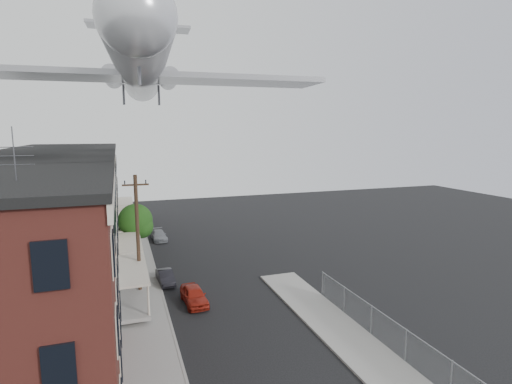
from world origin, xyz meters
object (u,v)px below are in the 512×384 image
utility_pole (138,236)px  car_far (159,235)px  street_tree (137,222)px  car_mid (165,277)px  airplane (140,66)px  car_near (194,295)px

utility_pole → car_far: utility_pole is taller
street_tree → car_mid: street_tree is taller
street_tree → car_mid: 8.33m
utility_pole → airplane: (0.84, 3.06, 12.11)m
street_tree → car_mid: bearing=-77.3°
street_tree → airplane: (0.51, -6.86, 13.34)m
street_tree → car_mid: size_ratio=1.62×
car_near → airplane: bearing=113.3°
car_mid → street_tree: bearing=98.8°
street_tree → car_far: (2.48, 5.59, -2.92)m
car_mid → car_far: car_far is taller
street_tree → car_far: 6.78m
utility_pole → car_mid: (2.04, 2.31, -4.15)m
car_near → utility_pole: bearing=144.4°
utility_pole → street_tree: size_ratio=1.73×
street_tree → car_mid: (1.71, -7.61, -2.92)m
car_near → car_mid: 4.73m
utility_pole → street_tree: (0.33, 9.92, -1.22)m
car_near → car_mid: car_near is taller
car_far → car_mid: bearing=-96.4°
car_near → car_far: bearing=88.6°
airplane → car_mid: bearing=-32.1°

